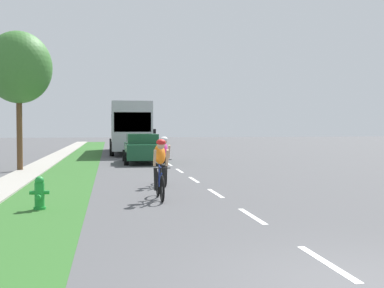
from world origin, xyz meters
name	(u,v)px	position (x,y,z in m)	size (l,w,h in m)	color
ground_plane	(166,163)	(0.00, 20.00, 0.00)	(120.00, 120.00, 0.00)	#4C4C4F
grass_verge	(78,164)	(-4.56, 20.00, 0.00)	(2.13, 70.00, 0.01)	#2D6026
sidewalk_concrete	(44,164)	(-6.25, 20.00, 0.00)	(1.25, 70.00, 0.10)	#9E998E
lane_markings_center	(159,158)	(0.00, 24.00, 0.00)	(0.12, 54.30, 0.01)	white
fire_hydrant_green	(39,193)	(-4.56, 6.37, 0.37)	(0.44, 0.38, 0.76)	#1E8C33
cyclist_lead	(160,168)	(-1.67, 7.39, 0.81)	(0.42, 1.72, 1.58)	black
cyclist_trailing	(163,160)	(-1.25, 10.39, 0.81)	(0.42, 1.72, 1.58)	black
sedan_dark_green	(142,148)	(-1.28, 19.96, 0.77)	(1.98, 4.30, 1.52)	#194C2D
bus_silver	(129,126)	(-1.57, 29.92, 1.98)	(2.78, 11.60, 3.48)	#A5A8AD
pickup_black	(147,136)	(1.22, 49.00, 0.83)	(2.22, 5.10, 1.64)	black
street_tree_near	(19,68)	(-6.75, 16.34, 4.40)	(2.78, 2.78, 5.95)	brown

